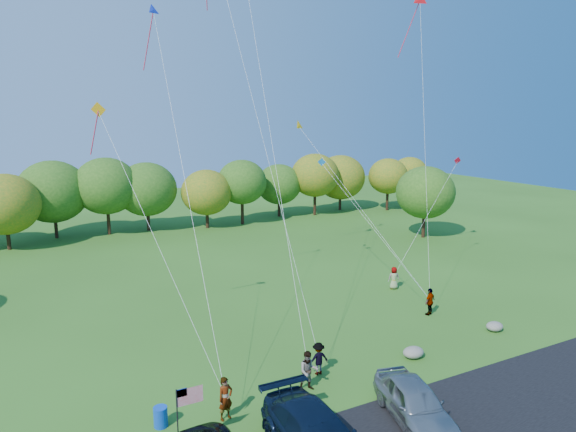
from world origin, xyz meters
name	(u,v)px	position (x,y,z in m)	size (l,w,h in m)	color
ground	(354,394)	(0.00, 0.00, 0.00)	(140.00, 140.00, 0.00)	#305D1A
treeline	(158,191)	(0.00, 36.34, 4.66)	(76.18, 27.83, 8.08)	#321C12
minivan_silver	(415,402)	(0.93, -3.00, 0.90)	(1.99, 4.96, 1.69)	gray
flyer_a	(226,398)	(-5.94, 0.86, 0.94)	(0.69, 0.45, 1.88)	#4C4C59
flyer_b	(308,371)	(-1.69, 1.28, 0.95)	(0.92, 0.72, 1.90)	#4C4C59
flyer_c	(318,358)	(-0.52, 2.34, 0.82)	(1.06, 0.61, 1.64)	#4C4C59
flyer_d	(430,302)	(9.73, 5.60, 0.89)	(1.05, 0.44, 1.78)	#4C4C59
flyer_e	(394,278)	(10.90, 10.64, 0.83)	(0.81, 0.53, 1.66)	#4C4C59
trash_barrel	(161,417)	(-8.51, 1.60, 0.43)	(0.57, 0.57, 0.86)	#0C40BE
flag_assembly	(185,404)	(-8.08, -0.70, 2.12)	(1.03, 0.67, 2.80)	black
boulder_near	(413,352)	(4.82, 1.51, 0.29)	(1.18, 0.92, 0.59)	gray
boulder_far	(495,326)	(11.41, 1.93, 0.27)	(1.06, 0.88, 0.55)	gray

